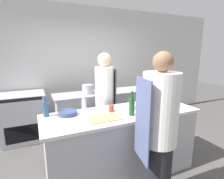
{
  "coord_description": "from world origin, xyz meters",
  "views": [
    {
      "loc": [
        -1.08,
        -2.03,
        1.75
      ],
      "look_at": [
        0.0,
        0.35,
        1.19
      ],
      "focal_mm": 28.0,
      "sensor_mm": 36.0,
      "label": 1
    }
  ],
  "objects": [
    {
      "name": "oven_range",
      "position": [
        -1.32,
        1.73,
        0.48
      ],
      "size": [
        0.82,
        0.7,
        0.95
      ],
      "color": "#A8AAAF",
      "rests_on": "ground_plane"
    },
    {
      "name": "wall_back",
      "position": [
        0.0,
        2.13,
        1.4
      ],
      "size": [
        8.0,
        0.06,
        2.8
      ],
      "color": "silver",
      "rests_on": "ground_plane"
    },
    {
      "name": "bottle_vinegar",
      "position": [
        -0.97,
        0.26,
        1.05
      ],
      "size": [
        0.07,
        0.07,
        0.27
      ],
      "color": "#2D5175",
      "rests_on": "prep_counter"
    },
    {
      "name": "chef_at_stove",
      "position": [
        0.02,
        0.68,
        0.89
      ],
      "size": [
        0.37,
        0.36,
        1.74
      ],
      "rotation": [
        0.0,
        0.0,
        -1.83
      ],
      "color": "black",
      "rests_on": "ground_plane"
    },
    {
      "name": "pass_counter",
      "position": [
        0.24,
        1.27,
        0.47
      ],
      "size": [
        2.06,
        0.56,
        0.94
      ],
      "color": "#A8AAAF",
      "rests_on": "ground_plane"
    },
    {
      "name": "bottle_olive_oil",
      "position": [
        0.05,
        -0.16,
        1.07
      ],
      "size": [
        0.07,
        0.07,
        0.32
      ],
      "color": "#19471E",
      "rests_on": "prep_counter"
    },
    {
      "name": "cup",
      "position": [
        -0.14,
        0.08,
        0.99
      ],
      "size": [
        0.07,
        0.07,
        0.09
      ],
      "color": "#B2382D",
      "rests_on": "prep_counter"
    },
    {
      "name": "bowl_ceramic_blue",
      "position": [
        0.67,
        0.11,
        0.97
      ],
      "size": [
        0.27,
        0.27,
        0.06
      ],
      "color": "tan",
      "rests_on": "prep_counter"
    },
    {
      "name": "bowl_prep_small",
      "position": [
        0.2,
        0.08,
        0.97
      ],
      "size": [
        0.21,
        0.21,
        0.07
      ],
      "color": "#B7BABC",
      "rests_on": "prep_counter"
    },
    {
      "name": "bowl_mixing_large",
      "position": [
        -0.71,
        0.2,
        0.97
      ],
      "size": [
        0.25,
        0.25,
        0.06
      ],
      "color": "navy",
      "rests_on": "prep_counter"
    },
    {
      "name": "stockpot",
      "position": [
        -0.11,
        1.25,
        1.03
      ],
      "size": [
        0.23,
        0.23,
        0.18
      ],
      "color": "#A8AAAF",
      "rests_on": "pass_counter"
    },
    {
      "name": "prep_counter",
      "position": [
        0.0,
        0.0,
        0.47
      ],
      "size": [
        2.16,
        0.74,
        0.94
      ],
      "color": "#A8AAAF",
      "rests_on": "ground_plane"
    },
    {
      "name": "chef_at_prep_near",
      "position": [
        0.06,
        -0.69,
        0.88
      ],
      "size": [
        0.41,
        0.4,
        1.76
      ],
      "rotation": [
        0.0,
        0.0,
        1.38
      ],
      "color": "black",
      "rests_on": "ground_plane"
    },
    {
      "name": "cutting_board",
      "position": [
        -0.32,
        -0.12,
        0.95
      ],
      "size": [
        0.4,
        0.26,
        0.01
      ],
      "color": "tan",
      "rests_on": "prep_counter"
    },
    {
      "name": "bottle_wine",
      "position": [
        -0.46,
        0.29,
        1.03
      ],
      "size": [
        0.06,
        0.06,
        0.22
      ],
      "color": "silver",
      "rests_on": "prep_counter"
    },
    {
      "name": "ground_plane",
      "position": [
        0.0,
        0.0,
        0.0
      ],
      "size": [
        16.0,
        16.0,
        0.0
      ],
      "primitive_type": "plane",
      "color": "#4C4947"
    }
  ]
}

